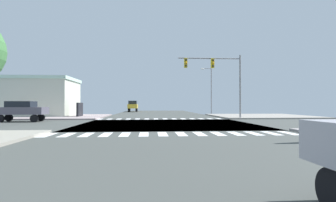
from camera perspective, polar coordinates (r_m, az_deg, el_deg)
ground at (r=21.39m, az=-0.15°, el=-5.08°), size 90.00×90.00×0.05m
sidewalk_corner_ne at (r=36.32m, az=19.43°, el=-3.09°), size 12.00×12.00×0.14m
sidewalk_corner_nw at (r=35.26m, az=-23.21°, el=-3.15°), size 12.00×12.00×0.14m
crosswalk_near at (r=14.13m, az=0.86°, el=-7.21°), size 13.50×2.00×0.01m
crosswalk_far at (r=28.65m, az=-1.65°, el=-3.91°), size 13.50×2.00×0.01m
traffic_signal_mast at (r=29.43m, az=10.61°, el=6.36°), size 7.02×0.55×7.06m
street_lamp at (r=41.15m, az=9.07°, el=3.19°), size 1.78×0.32×7.27m
bank_building at (r=38.63m, az=-28.31°, el=0.74°), size 13.47×7.38×5.04m
suv_nearside_1 at (r=56.34m, az=-7.67°, el=-0.92°), size 1.96×4.60×2.34m
sedan_middle_3 at (r=27.41m, az=-29.36°, el=-1.64°), size 4.30×1.80×1.88m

